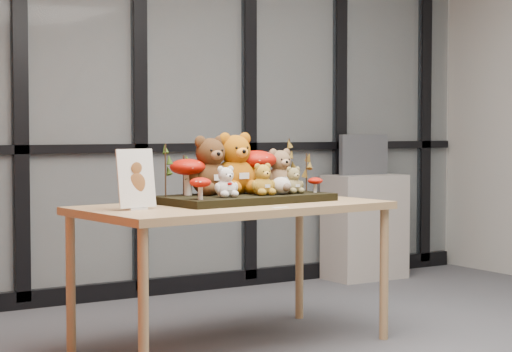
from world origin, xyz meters
TOP-DOWN VIEW (x-y plane):
  - room_shell at (0.00, 0.00)m, footprint 5.00×5.00m
  - glass_partition at (-0.00, 2.47)m, footprint 4.90×0.06m
  - display_table at (-0.66, 0.82)m, footprint 1.74×1.00m
  - diorama_tray at (-0.54, 0.90)m, footprint 1.00×0.57m
  - bear_pooh_yellow at (-0.55, 1.00)m, footprint 0.31×0.29m
  - bear_brown_medium at (-0.70, 1.00)m, footprint 0.30×0.27m
  - bear_tan_back at (-0.22, 1.03)m, footprint 0.23×0.21m
  - bear_small_yellow at (-0.48, 0.81)m, footprint 0.16×0.15m
  - bear_white_bow at (-0.73, 0.79)m, footprint 0.15×0.14m
  - bear_beige_small at (-0.26, 0.83)m, footprint 0.14×0.13m
  - plush_cream_hedgehog at (-0.37, 0.80)m, footprint 0.09×0.08m
  - mushroom_back_left at (-0.83, 1.02)m, footprint 0.20×0.20m
  - mushroom_back_right at (-0.39, 1.03)m, footprint 0.24×0.24m
  - mushroom_front_left at (-0.92, 0.72)m, footprint 0.11×0.11m
  - mushroom_front_right at (-0.11, 0.83)m, footprint 0.09×0.09m
  - sprig_green_far_left at (-0.99, 0.98)m, footprint 0.05×0.05m
  - sprig_green_mid_left at (-0.85, 1.04)m, footprint 0.05×0.05m
  - sprig_dry_far_right at (-0.15, 1.04)m, footprint 0.05×0.05m
  - sprig_dry_mid_right at (-0.11, 0.92)m, footprint 0.05×0.05m
  - sprig_green_centre at (-0.64, 1.08)m, footprint 0.05×0.05m
  - sign_holder at (-1.25, 0.78)m, footprint 0.22×0.08m
  - label_card at (-0.58, 0.50)m, footprint 0.09×0.03m
  - cabinet at (1.39, 2.25)m, footprint 0.62×0.36m
  - monitor at (1.39, 2.27)m, footprint 0.45×0.05m

SIDE VIEW (x-z plane):
  - cabinet at x=1.39m, z-range 0.00..0.82m
  - display_table at x=-0.66m, z-range 0.33..1.11m
  - label_card at x=-0.58m, z-range 0.78..0.78m
  - diorama_tray at x=-0.54m, z-range 0.78..0.82m
  - mushroom_front_right at x=-0.11m, z-range 0.82..0.92m
  - plush_cream_hedgehog at x=-0.37m, z-range 0.82..0.93m
  - mushroom_front_left at x=-0.92m, z-range 0.82..0.95m
  - bear_beige_small at x=-0.26m, z-range 0.82..0.99m
  - bear_white_bow at x=-0.73m, z-range 0.82..1.01m
  - bear_small_yellow at x=-0.48m, z-range 0.82..1.02m
  - sign_holder at x=-1.25m, z-range 0.77..1.08m
  - sprig_green_mid_left at x=-0.85m, z-range 0.82..1.04m
  - sprig_dry_mid_right at x=-0.11m, z-range 0.82..1.04m
  - mushroom_back_left at x=-0.83m, z-range 0.82..1.04m
  - sprig_green_centre at x=-0.64m, z-range 0.82..1.05m
  - mushroom_back_right at x=-0.39m, z-range 0.82..1.09m
  - bear_tan_back at x=-0.22m, z-range 0.82..1.10m
  - sprig_green_far_left at x=-0.99m, z-range 0.82..1.11m
  - sprig_dry_far_right at x=-0.15m, z-range 0.82..1.13m
  - monitor at x=1.39m, z-range 0.82..1.14m
  - bear_brown_medium at x=-0.70m, z-range 0.82..1.18m
  - bear_pooh_yellow at x=-0.55m, z-range 0.82..1.20m
  - glass_partition at x=0.00m, z-range 0.03..2.81m
  - room_shell at x=0.00m, z-range -0.82..4.18m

